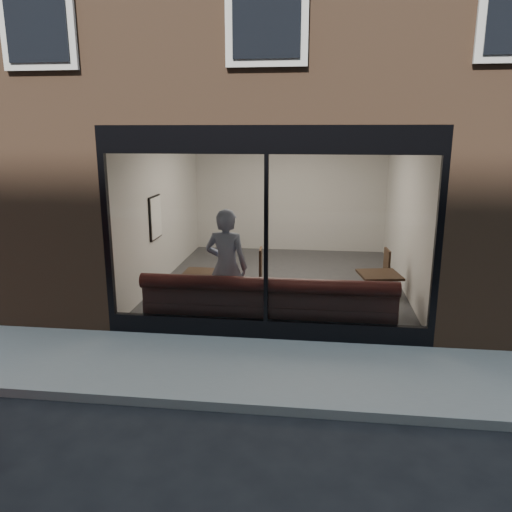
# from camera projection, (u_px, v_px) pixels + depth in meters

# --- Properties ---
(ground) EXTENTS (120.00, 120.00, 0.00)m
(ground) POSITION_uv_depth(u_px,v_px,m) (247.00, 409.00, 5.75)
(ground) COLOR black
(ground) RESTS_ON ground
(sidewalk_near) EXTENTS (40.00, 2.00, 0.01)m
(sidewalk_near) POSITION_uv_depth(u_px,v_px,m) (258.00, 369.00, 6.71)
(sidewalk_near) COLOR gray
(sidewalk_near) RESTS_ON ground
(kerb_near) EXTENTS (40.00, 0.10, 0.12)m
(kerb_near) POSITION_uv_depth(u_px,v_px,m) (246.00, 407.00, 5.69)
(kerb_near) COLOR gray
(kerb_near) RESTS_ON ground
(host_building_pier_left) EXTENTS (2.50, 12.00, 3.20)m
(host_building_pier_left) POSITION_uv_depth(u_px,v_px,m) (151.00, 189.00, 13.51)
(host_building_pier_left) COLOR brown
(host_building_pier_left) RESTS_ON ground
(host_building_pier_right) EXTENTS (2.50, 12.00, 3.20)m
(host_building_pier_right) POSITION_uv_depth(u_px,v_px,m) (438.00, 193.00, 12.61)
(host_building_pier_right) COLOR brown
(host_building_pier_right) RESTS_ON ground
(host_building_backfill) EXTENTS (5.00, 6.00, 3.20)m
(host_building_backfill) POSITION_uv_depth(u_px,v_px,m) (295.00, 180.00, 15.95)
(host_building_backfill) COLOR brown
(host_building_backfill) RESTS_ON ground
(cafe_floor) EXTENTS (6.00, 6.00, 0.00)m
(cafe_floor) POSITION_uv_depth(u_px,v_px,m) (280.00, 282.00, 10.56)
(cafe_floor) COLOR #2D2D30
(cafe_floor) RESTS_ON ground
(cafe_ceiling) EXTENTS (6.00, 6.00, 0.00)m
(cafe_ceiling) POSITION_uv_depth(u_px,v_px,m) (282.00, 127.00, 9.79)
(cafe_ceiling) COLOR white
(cafe_ceiling) RESTS_ON host_building_upper
(cafe_wall_back) EXTENTS (5.00, 0.00, 5.00)m
(cafe_wall_back) POSITION_uv_depth(u_px,v_px,m) (290.00, 191.00, 13.05)
(cafe_wall_back) COLOR silver
(cafe_wall_back) RESTS_ON ground
(cafe_wall_left) EXTENTS (0.00, 6.00, 6.00)m
(cafe_wall_left) POSITION_uv_depth(u_px,v_px,m) (163.00, 205.00, 10.47)
(cafe_wall_left) COLOR silver
(cafe_wall_left) RESTS_ON ground
(cafe_wall_right) EXTENTS (0.00, 6.00, 6.00)m
(cafe_wall_right) POSITION_uv_depth(u_px,v_px,m) (406.00, 210.00, 9.88)
(cafe_wall_right) COLOR silver
(cafe_wall_right) RESTS_ON ground
(storefront_kick) EXTENTS (5.00, 0.10, 0.30)m
(storefront_kick) POSITION_uv_depth(u_px,v_px,m) (266.00, 329.00, 7.69)
(storefront_kick) COLOR black
(storefront_kick) RESTS_ON ground
(storefront_header) EXTENTS (5.00, 0.10, 0.40)m
(storefront_header) POSITION_uv_depth(u_px,v_px,m) (267.00, 140.00, 6.99)
(storefront_header) COLOR black
(storefront_header) RESTS_ON host_building_upper
(storefront_mullion) EXTENTS (0.06, 0.10, 2.50)m
(storefront_mullion) POSITION_uv_depth(u_px,v_px,m) (266.00, 240.00, 7.35)
(storefront_mullion) COLOR black
(storefront_mullion) RESTS_ON storefront_kick
(storefront_glass) EXTENTS (4.80, 0.00, 4.80)m
(storefront_glass) POSITION_uv_depth(u_px,v_px,m) (266.00, 241.00, 7.32)
(storefront_glass) COLOR white
(storefront_glass) RESTS_ON storefront_kick
(banquette) EXTENTS (4.00, 0.55, 0.45)m
(banquette) POSITION_uv_depth(u_px,v_px,m) (268.00, 315.00, 8.05)
(banquette) COLOR #371414
(banquette) RESTS_ON cafe_floor
(person) EXTENTS (0.76, 0.55, 1.92)m
(person) POSITION_uv_depth(u_px,v_px,m) (226.00, 267.00, 8.14)
(person) COLOR #8996B5
(person) RESTS_ON cafe_floor
(cafe_table_left) EXTENTS (0.58, 0.58, 0.04)m
(cafe_table_left) POSITION_uv_depth(u_px,v_px,m) (201.00, 273.00, 8.61)
(cafe_table_left) COLOR black
(cafe_table_left) RESTS_ON cafe_floor
(cafe_table_right) EXTENTS (0.77, 0.77, 0.04)m
(cafe_table_right) POSITION_uv_depth(u_px,v_px,m) (379.00, 275.00, 8.49)
(cafe_table_right) COLOR black
(cafe_table_right) RESTS_ON cafe_floor
(cafe_chair_left) EXTENTS (0.39, 0.39, 0.04)m
(cafe_chair_left) POSITION_uv_depth(u_px,v_px,m) (251.00, 284.00, 9.66)
(cafe_chair_left) COLOR black
(cafe_chair_left) RESTS_ON cafe_floor
(cafe_chair_right) EXTENTS (0.45, 0.45, 0.04)m
(cafe_chair_right) POSITION_uv_depth(u_px,v_px,m) (375.00, 285.00, 9.58)
(cafe_chair_right) COLOR black
(cafe_chair_right) RESTS_ON cafe_floor
(wall_poster) EXTENTS (0.02, 0.61, 0.81)m
(wall_poster) POSITION_uv_depth(u_px,v_px,m) (156.00, 217.00, 9.92)
(wall_poster) COLOR white
(wall_poster) RESTS_ON cafe_wall_left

